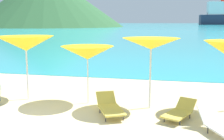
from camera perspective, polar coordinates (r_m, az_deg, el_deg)
name	(u,v)px	position (r m, az deg, el deg)	size (l,w,h in m)	color
ground_plane	(105,70)	(17.76, -1.48, -0.03)	(50.00, 100.00, 0.30)	beige
ocean_water	(171,25)	(233.87, 11.78, 8.89)	(650.00, 440.00, 0.02)	#2DADBC
headland_hill	(47,0)	(159.74, -13.04, 13.65)	(82.47, 82.47, 28.64)	#2D5B33
umbrella_3	(26,44)	(10.77, -17.01, 5.13)	(2.05, 2.05, 2.36)	silver
umbrella_4	(87,53)	(9.86, -4.98, 3.48)	(1.95, 1.95, 2.04)	silver
umbrella_5	(151,44)	(9.30, 7.87, 5.26)	(2.00, 2.00, 2.35)	silver
lounge_chair_3	(110,106)	(8.87, -0.45, -7.36)	(1.26, 1.69, 0.58)	#D8BF4C
lounge_chair_4	(180,111)	(8.75, 13.48, -8.10)	(1.08, 1.50, 0.51)	#D8BF4C
lounge_chair_5	(222,126)	(7.80, 21.27, -10.56)	(1.25, 1.77, 0.63)	white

